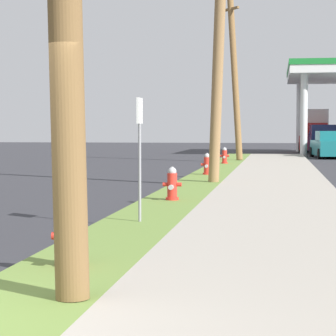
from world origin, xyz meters
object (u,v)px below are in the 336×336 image
at_px(fire_hydrant_fourth, 225,156).
at_px(truck_navy_at_forecourt, 323,140).
at_px(fire_hydrant_third, 207,165).
at_px(car_teal_by_near_pump, 331,146).
at_px(fire_hydrant_nearest, 69,238).
at_px(fire_hydrant_second, 172,185).
at_px(street_sign_post, 140,133).
at_px(utility_pole_background, 235,76).
at_px(utility_pole_midground, 220,9).
at_px(truck_red_at_far_bay, 315,132).

relative_size(fire_hydrant_fourth, truck_navy_at_forecourt, 0.14).
height_order(fire_hydrant_third, truck_navy_at_forecourt, truck_navy_at_forecourt).
bearing_deg(fire_hydrant_fourth, fire_hydrant_third, -90.21).
bearing_deg(car_teal_by_near_pump, fire_hydrant_nearest, -99.03).
height_order(fire_hydrant_second, fire_hydrant_fourth, same).
distance_m(fire_hydrant_third, street_sign_post, 12.70).
bearing_deg(street_sign_post, utility_pole_background, 89.63).
bearing_deg(fire_hydrant_fourth, truck_navy_at_forecourt, 72.16).
relative_size(utility_pole_background, street_sign_post, 3.92).
distance_m(utility_pole_midground, truck_navy_at_forecourt, 29.41).
bearing_deg(truck_red_at_far_bay, utility_pole_midground, -97.67).
height_order(fire_hydrant_third, street_sign_post, street_sign_post).
xyz_separation_m(fire_hydrant_fourth, utility_pole_midground, (0.71, -11.71, 4.72)).
bearing_deg(utility_pole_midground, fire_hydrant_third, 100.99).
bearing_deg(fire_hydrant_second, street_sign_post, -90.15).
height_order(fire_hydrant_second, utility_pole_background, utility_pole_background).
xyz_separation_m(fire_hydrant_fourth, utility_pole_background, (0.21, 3.90, 3.91)).
bearing_deg(fire_hydrant_third, truck_red_at_far_bay, 79.89).
distance_m(fire_hydrant_nearest, street_sign_post, 4.19).
bearing_deg(fire_hydrant_nearest, fire_hydrant_second, 89.57).
distance_m(utility_pole_midground, street_sign_post, 9.54).
distance_m(street_sign_post, truck_navy_at_forecourt, 37.95).
xyz_separation_m(fire_hydrant_nearest, fire_hydrant_fourth, (-0.01, 24.56, 0.00)).
bearing_deg(car_teal_by_near_pump, truck_navy_at_forecourt, 89.92).
xyz_separation_m(street_sign_post, truck_navy_at_forecourt, (5.41, 37.55, -0.72)).
bearing_deg(truck_navy_at_forecourt, truck_red_at_far_bay, 95.94).
distance_m(fire_hydrant_nearest, truck_red_at_far_bay, 45.62).
xyz_separation_m(fire_hydrant_third, car_teal_by_near_pump, (5.49, 17.64, 0.28)).
height_order(fire_hydrant_third, utility_pole_background, utility_pole_background).
bearing_deg(fire_hydrant_third, utility_pole_background, 88.82).
xyz_separation_m(fire_hydrant_second, truck_navy_at_forecourt, (5.40, 33.83, 0.47)).
distance_m(utility_pole_midground, car_teal_by_near_pump, 22.41).
distance_m(fire_hydrant_fourth, truck_navy_at_forecourt, 17.87).
relative_size(car_teal_by_near_pump, truck_navy_at_forecourt, 0.85).
bearing_deg(fire_hydrant_fourth, utility_pole_midground, -86.53).
height_order(fire_hydrant_nearest, car_teal_by_near_pump, car_teal_by_near_pump).
xyz_separation_m(utility_pole_midground, utility_pole_background, (-0.50, 15.61, -0.80)).
bearing_deg(street_sign_post, utility_pole_midground, 85.78).
distance_m(utility_pole_midground, utility_pole_background, 15.63).
distance_m(street_sign_post, truck_red_at_far_bay, 41.61).
bearing_deg(utility_pole_background, fire_hydrant_second, -90.41).
distance_m(car_teal_by_near_pump, truck_navy_at_forecourt, 7.27).
bearing_deg(truck_red_at_far_bay, fire_hydrant_nearest, -96.38).
relative_size(car_teal_by_near_pump, truck_red_at_far_bay, 0.71).
xyz_separation_m(fire_hydrant_second, car_teal_by_near_pump, (5.39, 26.56, 0.28)).
xyz_separation_m(fire_hydrant_nearest, truck_red_at_far_bay, (5.07, 45.32, 1.04)).
relative_size(street_sign_post, truck_navy_at_forecourt, 0.39).
xyz_separation_m(fire_hydrant_nearest, street_sign_post, (0.05, 4.02, 1.19)).
xyz_separation_m(fire_hydrant_second, utility_pole_midground, (0.64, 5.12, 4.72)).
xyz_separation_m(fire_hydrant_second, truck_red_at_far_bay, (5.01, 37.58, 1.04)).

